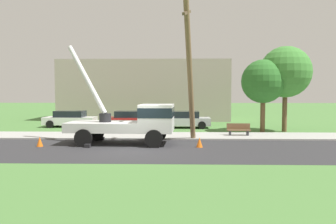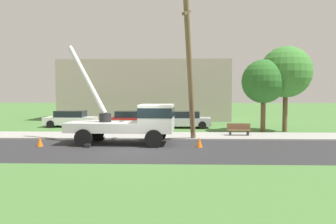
% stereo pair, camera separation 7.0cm
% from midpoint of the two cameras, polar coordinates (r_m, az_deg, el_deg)
% --- Properties ---
extents(ground_plane, '(120.00, 120.00, 0.00)m').
position_cam_midpoint_polar(ground_plane, '(29.88, -2.83, -2.43)').
color(ground_plane, '#477538').
extents(road_asphalt, '(80.00, 7.09, 0.01)m').
position_cam_midpoint_polar(road_asphalt, '(18.05, -5.76, -6.38)').
color(road_asphalt, '#2B2B2D').
rests_on(road_asphalt, ground).
extents(sidewalk_strip, '(80.00, 3.42, 0.10)m').
position_cam_midpoint_polar(sidewalk_strip, '(23.21, -4.11, -4.04)').
color(sidewalk_strip, '#9E9E99').
rests_on(sidewalk_strip, ground).
extents(utility_truck, '(6.75, 3.21, 5.98)m').
position_cam_midpoint_polar(utility_truck, '(19.79, -5.75, -1.41)').
color(utility_truck, silver).
rests_on(utility_truck, ground).
extents(leaning_utility_pole, '(0.99, 3.29, 8.71)m').
position_cam_midpoint_polar(leaning_utility_pole, '(20.33, 3.59, 7.36)').
color(leaning_utility_pole, brown).
rests_on(leaning_utility_pole, ground).
extents(traffic_cone_ahead, '(0.36, 0.36, 0.56)m').
position_cam_midpoint_polar(traffic_cone_ahead, '(18.72, 5.27, -5.16)').
color(traffic_cone_ahead, orange).
rests_on(traffic_cone_ahead, ground).
extents(traffic_cone_behind, '(0.36, 0.36, 0.56)m').
position_cam_midpoint_polar(traffic_cone_behind, '(20.25, -21.10, -4.73)').
color(traffic_cone_behind, orange).
rests_on(traffic_cone_behind, ground).
extents(parked_sedan_white, '(4.42, 2.05, 1.42)m').
position_cam_midpoint_polar(parked_sedan_white, '(30.42, -16.38, -1.12)').
color(parked_sedan_white, silver).
rests_on(parked_sedan_white, ground).
extents(parked_sedan_red, '(4.43, 2.07, 1.42)m').
position_cam_midpoint_polar(parked_sedan_red, '(29.06, -6.58, -1.21)').
color(parked_sedan_red, '#B21E1E').
rests_on(parked_sedan_red, ground).
extents(parked_sedan_silver, '(4.40, 2.02, 1.42)m').
position_cam_midpoint_polar(parked_sedan_silver, '(28.50, 2.69, -1.29)').
color(parked_sedan_silver, '#B7B7BF').
rests_on(parked_sedan_silver, ground).
extents(park_bench, '(1.60, 0.45, 0.90)m').
position_cam_midpoint_polar(park_bench, '(23.49, 11.86, -3.00)').
color(park_bench, brown).
rests_on(park_bench, ground).
extents(roadside_tree_near, '(3.30, 3.30, 5.51)m').
position_cam_midpoint_polar(roadside_tree_near, '(26.29, 15.84, 4.99)').
color(roadside_tree_near, brown).
rests_on(roadside_tree_near, ground).
extents(roadside_tree_far, '(3.92, 3.92, 6.55)m').
position_cam_midpoint_polar(roadside_tree_far, '(27.25, 19.30, 6.41)').
color(roadside_tree_far, brown).
rests_on(roadside_tree_far, ground).
extents(lowrise_building_backdrop, '(18.00, 6.00, 6.40)m').
position_cam_midpoint_polar(lowrise_building_backdrop, '(37.16, -3.94, 3.68)').
color(lowrise_building_backdrop, '#A5998C').
rests_on(lowrise_building_backdrop, ground).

